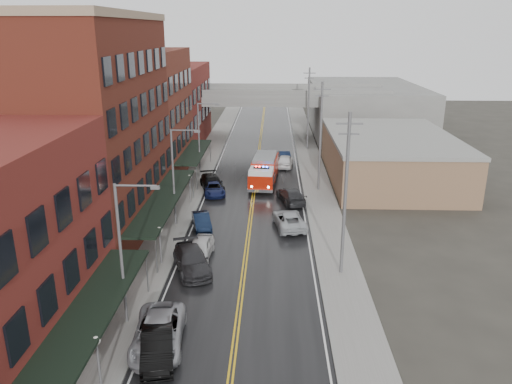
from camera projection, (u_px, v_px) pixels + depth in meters
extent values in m
cube|color=black|center=(252.00, 204.00, 51.41)|extent=(11.00, 160.00, 0.02)
cube|color=slate|center=(182.00, 203.00, 51.63)|extent=(3.00, 160.00, 0.15)
cube|color=slate|center=(323.00, 205.00, 51.15)|extent=(3.00, 160.00, 0.15)
cube|color=gray|center=(198.00, 203.00, 51.58)|extent=(0.30, 160.00, 0.15)
cube|color=gray|center=(307.00, 205.00, 51.20)|extent=(0.30, 160.00, 0.15)
cube|color=#4D1F14|center=(93.00, 131.00, 42.40)|extent=(9.00, 20.00, 18.00)
cube|color=maroon|center=(145.00, 115.00, 59.48)|extent=(9.00, 15.00, 15.00)
cube|color=maroon|center=(173.00, 106.00, 76.57)|extent=(9.00, 20.00, 12.00)
cube|color=#876549|center=(389.00, 158.00, 59.60)|extent=(14.00, 22.00, 5.00)
cube|color=slate|center=(364.00, 108.00, 87.55)|extent=(18.00, 30.00, 8.00)
cube|color=black|center=(88.00, 316.00, 26.04)|extent=(2.60, 16.00, 0.18)
cylinder|color=slate|center=(147.00, 274.00, 33.68)|extent=(0.10, 0.10, 3.00)
cube|color=black|center=(164.00, 198.00, 44.08)|extent=(2.60, 18.00, 0.18)
cylinder|color=slate|center=(156.00, 256.00, 36.34)|extent=(0.10, 0.10, 3.00)
cylinder|color=slate|center=(193.00, 185.00, 52.67)|extent=(0.10, 0.10, 3.00)
cube|color=black|center=(194.00, 152.00, 60.69)|extent=(2.60, 13.00, 0.18)
cylinder|color=slate|center=(197.00, 178.00, 55.33)|extent=(0.10, 0.10, 3.00)
cylinder|color=slate|center=(210.00, 152.00, 66.92)|extent=(0.10, 0.10, 3.00)
cylinder|color=#59595B|center=(99.00, 367.00, 24.60)|extent=(0.14, 0.14, 2.80)
sphere|color=silver|center=(96.00, 341.00, 24.13)|extent=(0.44, 0.44, 0.44)
cylinder|color=#59595B|center=(160.00, 248.00, 37.90)|extent=(0.14, 0.14, 2.80)
sphere|color=silver|center=(159.00, 230.00, 37.43)|extent=(0.44, 0.44, 0.44)
cylinder|color=#59595B|center=(190.00, 191.00, 51.19)|extent=(0.14, 0.14, 2.80)
sphere|color=silver|center=(189.00, 177.00, 50.72)|extent=(0.44, 0.44, 0.44)
cylinder|color=#59595B|center=(121.00, 257.00, 29.35)|extent=(0.18, 0.18, 9.00)
cylinder|color=#59595B|center=(136.00, 186.00, 27.93)|extent=(2.40, 0.12, 0.12)
cube|color=#59595B|center=(155.00, 188.00, 27.93)|extent=(0.50, 0.22, 0.18)
cylinder|color=#59595B|center=(173.00, 179.00, 44.54)|extent=(0.18, 0.18, 9.00)
cylinder|color=#59595B|center=(185.00, 130.00, 43.12)|extent=(2.40, 0.12, 0.12)
cube|color=#59595B|center=(197.00, 132.00, 43.12)|extent=(0.50, 0.22, 0.18)
cylinder|color=#59595B|center=(199.00, 141.00, 59.73)|extent=(0.18, 0.18, 9.00)
cylinder|color=#59595B|center=(208.00, 104.00, 58.32)|extent=(2.40, 0.12, 0.12)
cube|color=#59595B|center=(217.00, 105.00, 58.31)|extent=(0.50, 0.22, 0.18)
cylinder|color=#59595B|center=(345.00, 197.00, 35.06)|extent=(0.24, 0.24, 12.00)
cube|color=#59595B|center=(350.00, 124.00, 33.44)|extent=(1.80, 0.12, 0.12)
cube|color=#59595B|center=(349.00, 134.00, 33.65)|extent=(1.40, 0.12, 0.12)
cylinder|color=#59595B|center=(320.00, 138.00, 54.05)|extent=(0.24, 0.24, 12.00)
cube|color=#59595B|center=(322.00, 89.00, 52.43)|extent=(1.80, 0.12, 0.12)
cube|color=#59595B|center=(322.00, 96.00, 52.64)|extent=(1.40, 0.12, 0.12)
cylinder|color=#59595B|center=(308.00, 109.00, 73.04)|extent=(0.24, 0.24, 12.00)
cube|color=#59595B|center=(310.00, 73.00, 71.42)|extent=(1.80, 0.12, 0.12)
cube|color=#59595B|center=(309.00, 78.00, 71.63)|extent=(1.40, 0.12, 0.12)
cube|color=slate|center=(261.00, 98.00, 79.69)|extent=(40.00, 10.00, 1.50)
cube|color=slate|center=(193.00, 121.00, 81.23)|extent=(1.60, 8.00, 6.00)
cube|color=slate|center=(329.00, 121.00, 80.49)|extent=(1.60, 8.00, 6.00)
cube|color=#A61807|center=(265.00, 167.00, 58.86)|extent=(3.18, 6.15, 2.27)
cube|color=#A61807|center=(261.00, 180.00, 54.98)|extent=(2.93, 3.02, 1.62)
cube|color=silver|center=(261.00, 171.00, 54.65)|extent=(2.77, 2.80, 0.54)
cube|color=black|center=(262.00, 177.00, 55.09)|extent=(2.86, 1.95, 0.87)
cube|color=slate|center=(265.00, 157.00, 58.46)|extent=(2.88, 5.70, 0.32)
cube|color=black|center=(261.00, 168.00, 54.54)|extent=(1.75, 0.44, 0.15)
sphere|color=#FF0C0C|center=(256.00, 167.00, 54.57)|extent=(0.22, 0.22, 0.22)
sphere|color=#1933FF|center=(267.00, 167.00, 54.44)|extent=(0.22, 0.22, 0.22)
cylinder|color=black|center=(251.00, 187.00, 55.27)|extent=(1.11, 0.47, 1.08)
cylinder|color=black|center=(272.00, 188.00, 55.00)|extent=(1.11, 0.47, 1.08)
cylinder|color=black|center=(255.00, 178.00, 58.84)|extent=(1.11, 0.47, 1.08)
cylinder|color=black|center=(275.00, 178.00, 58.58)|extent=(1.11, 0.47, 1.08)
cylinder|color=black|center=(257.00, 171.00, 61.39)|extent=(1.11, 0.47, 1.08)
cylinder|color=black|center=(277.00, 172.00, 61.13)|extent=(1.11, 0.47, 1.08)
imported|color=black|center=(158.00, 345.00, 27.28)|extent=(2.62, 5.11, 1.61)
imported|color=#93949A|center=(158.00, 333.00, 28.32)|extent=(3.32, 6.24, 1.67)
imported|color=#272729|center=(192.00, 260.00, 37.22)|extent=(4.00, 6.07, 1.64)
imported|color=silver|center=(200.00, 248.00, 39.37)|extent=(2.04, 4.59, 1.53)
imported|color=black|center=(202.00, 221.00, 45.17)|extent=(2.44, 4.32, 1.35)
imported|color=#121A46|center=(214.00, 189.00, 54.39)|extent=(3.09, 5.09, 1.32)
imported|color=black|center=(212.00, 183.00, 55.88)|extent=(3.68, 5.95, 1.61)
imported|color=#B1B5B9|center=(289.00, 220.00, 45.30)|extent=(3.39, 5.76, 1.50)
imported|color=#242426|center=(291.00, 195.00, 51.82)|extent=(3.34, 5.65, 1.54)
imported|color=white|center=(285.00, 161.00, 65.15)|extent=(2.41, 4.97, 1.63)
imported|color=#0E1832|center=(284.00, 155.00, 68.59)|extent=(1.86, 4.19, 1.34)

